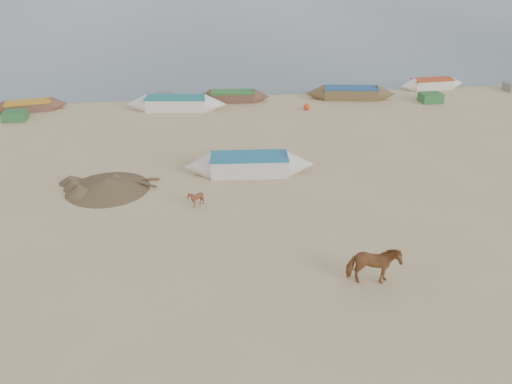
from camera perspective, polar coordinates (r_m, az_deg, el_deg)
ground at (r=18.03m, az=1.96°, el=-8.52°), size 140.00×140.00×0.00m
sea at (r=97.05m, az=-7.50°, el=20.37°), size 160.00×160.00×0.00m
cow_adult at (r=17.25m, az=13.24°, el=-8.19°), size 1.83×1.05×1.46m
calf_front at (r=21.86m, az=-6.94°, el=-0.75°), size 0.76×0.70×0.77m
near_canoe at (r=24.77m, az=-0.80°, el=3.16°), size 6.61×2.04×0.99m
debris_pile at (r=24.30m, az=-16.60°, el=0.92°), size 4.65×4.65×0.55m
waterline_canoes at (r=36.06m, az=-3.55°, el=10.62°), size 57.67×4.39×0.95m
beach_clutter at (r=36.27m, az=4.15°, el=10.49°), size 43.88×4.58×0.64m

